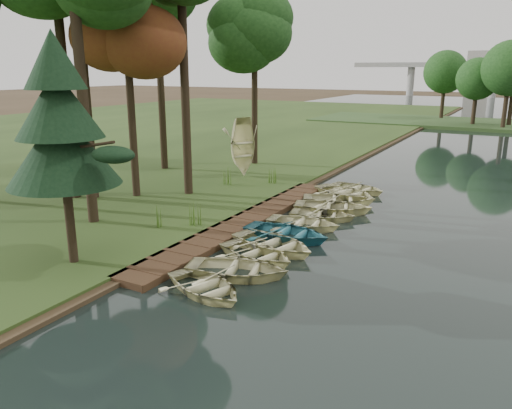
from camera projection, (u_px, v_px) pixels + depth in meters
The scene contains 24 objects.
ground at pixel (277, 230), 22.35m from camera, with size 300.00×300.00×0.00m, color #3D2F1D.
boardwalk at pixel (246, 222), 23.05m from camera, with size 1.60×16.00×0.30m, color #3A2616.
far_trees at pixel (494, 73), 60.81m from camera, with size 45.60×5.60×8.80m.
building_b at pixel (482, 72), 145.79m from camera, with size 8.00×8.00×12.00m, color #A5A5A0.
rowboat_0 at pixel (205, 284), 15.82m from camera, with size 2.27×3.18×0.66m, color beige.
rowboat_1 at pixel (237, 267), 17.11m from camera, with size 2.54×3.55×0.74m, color beige.
rowboat_2 at pixel (257, 251), 18.68m from camera, with size 2.32×3.25×0.67m, color beige.
rowboat_3 at pixel (273, 241), 19.58m from camera, with size 2.63×3.68×0.76m, color beige.
rowboat_4 at pixel (286, 231), 20.85m from camera, with size 2.65×3.71×0.77m, color teal.
rowboat_5 at pixel (303, 221), 22.31m from camera, with size 2.37×3.32×0.69m, color beige.
rowboat_6 at pixel (323, 213), 23.62m from camera, with size 2.22×3.11×0.65m, color beige.
rowboat_7 at pixel (333, 205), 24.71m from camera, with size 2.74×3.83×0.79m, color beige.
rowboat_8 at pixel (339, 198), 26.18m from camera, with size 2.68×3.75×0.78m, color beige.
rowboat_9 at pixel (345, 191), 27.56m from camera, with size 2.77×3.88×0.80m, color beige.
rowboat_10 at pixel (358, 187), 28.83m from camera, with size 2.33×3.26×0.68m, color beige.
stored_rowboat at pixel (243, 170), 32.04m from camera, with size 2.68×3.76×0.78m, color beige.
tree_2 at pixel (127, 41), 25.15m from camera, with size 4.39×4.39×9.97m.
tree_5 at pixel (157, 1), 31.84m from camera, with size 5.03×5.03×13.12m.
tree_6 at pixel (255, 31), 34.13m from camera, with size 5.29×5.29×11.48m.
pine_tree at pixel (60, 125), 16.64m from camera, with size 3.80×3.80×7.94m.
reeds_0 at pixel (160, 218), 21.58m from camera, with size 0.60×0.60×0.90m, color #3F661E.
reeds_1 at pixel (195, 215), 21.81m from camera, with size 0.60×0.60×1.01m, color #3F661E.
reeds_2 at pixel (228, 176), 29.68m from camera, with size 0.60×0.60×1.01m, color #3F661E.
reeds_3 at pixel (273, 175), 30.04m from camera, with size 0.60×0.60×1.02m, color #3F661E.
Camera 1 is at (9.37, -19.11, 6.99)m, focal length 35.00 mm.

